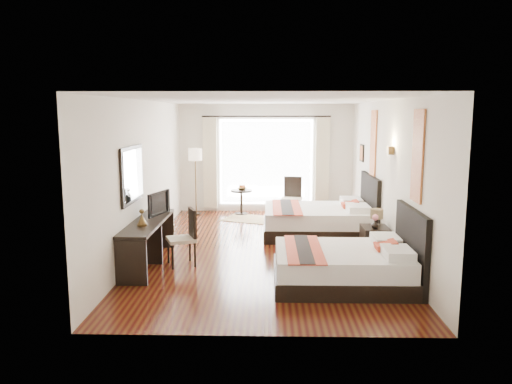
{
  "coord_description": "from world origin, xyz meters",
  "views": [
    {
      "loc": [
        0.06,
        -9.22,
        2.57
      ],
      "look_at": [
        -0.18,
        0.24,
        1.06
      ],
      "focal_mm": 35.0,
      "sensor_mm": 36.0,
      "label": 1
    }
  ],
  "objects_px": {
    "bed_far": "(321,219)",
    "desk_chair": "(183,248)",
    "console_desk": "(148,243)",
    "nightstand": "(375,242)",
    "bed_near": "(348,265)",
    "table_lamp": "(377,215)",
    "fruit_bowl": "(242,189)",
    "floor_lamp": "(195,159)",
    "side_table": "(241,202)",
    "vase": "(375,227)",
    "window_chair": "(291,205)",
    "television": "(155,203)"
  },
  "relations": [
    {
      "from": "bed_far",
      "to": "vase",
      "type": "xyz_separation_m",
      "value": [
        0.77,
        -1.75,
        0.24
      ]
    },
    {
      "from": "fruit_bowl",
      "to": "window_chair",
      "type": "xyz_separation_m",
      "value": [
        1.24,
        -0.39,
        -0.35
      ]
    },
    {
      "from": "console_desk",
      "to": "bed_far",
      "type": "bearing_deg",
      "value": 34.43
    },
    {
      "from": "bed_far",
      "to": "table_lamp",
      "type": "relative_size",
      "value": 6.29
    },
    {
      "from": "bed_far",
      "to": "television",
      "type": "xyz_separation_m",
      "value": [
        -3.14,
        -1.62,
        0.64
      ]
    },
    {
      "from": "bed_far",
      "to": "window_chair",
      "type": "xyz_separation_m",
      "value": [
        -0.54,
        1.74,
        -0.02
      ]
    },
    {
      "from": "vase",
      "to": "fruit_bowl",
      "type": "bearing_deg",
      "value": 123.3
    },
    {
      "from": "bed_near",
      "to": "vase",
      "type": "distance_m",
      "value": 1.53
    },
    {
      "from": "floor_lamp",
      "to": "side_table",
      "type": "distance_m",
      "value": 1.6
    },
    {
      "from": "vase",
      "to": "desk_chair",
      "type": "xyz_separation_m",
      "value": [
        -3.34,
        -0.44,
        -0.28
      ]
    },
    {
      "from": "bed_near",
      "to": "window_chair",
      "type": "xyz_separation_m",
      "value": [
        -0.63,
        4.84,
        0.0
      ]
    },
    {
      "from": "bed_near",
      "to": "desk_chair",
      "type": "xyz_separation_m",
      "value": [
        -2.66,
        0.91,
        -0.01
      ]
    },
    {
      "from": "bed_far",
      "to": "fruit_bowl",
      "type": "distance_m",
      "value": 2.79
    },
    {
      "from": "console_desk",
      "to": "fruit_bowl",
      "type": "distance_m",
      "value": 4.52
    },
    {
      "from": "nightstand",
      "to": "television",
      "type": "height_order",
      "value": "television"
    },
    {
      "from": "bed_far",
      "to": "window_chair",
      "type": "bearing_deg",
      "value": 107.14
    },
    {
      "from": "bed_near",
      "to": "window_chair",
      "type": "distance_m",
      "value": 4.88
    },
    {
      "from": "bed_far",
      "to": "console_desk",
      "type": "bearing_deg",
      "value": -145.57
    },
    {
      "from": "vase",
      "to": "window_chair",
      "type": "relative_size",
      "value": 0.14
    },
    {
      "from": "bed_far",
      "to": "window_chair",
      "type": "distance_m",
      "value": 1.82
    },
    {
      "from": "console_desk",
      "to": "desk_chair",
      "type": "xyz_separation_m",
      "value": [
        0.6,
        -0.03,
        -0.08
      ]
    },
    {
      "from": "bed_near",
      "to": "table_lamp",
      "type": "bearing_deg",
      "value": 64.22
    },
    {
      "from": "bed_near",
      "to": "side_table",
      "type": "height_order",
      "value": "bed_near"
    },
    {
      "from": "floor_lamp",
      "to": "bed_near",
      "type": "bearing_deg",
      "value": -59.6
    },
    {
      "from": "fruit_bowl",
      "to": "console_desk",
      "type": "bearing_deg",
      "value": -107.89
    },
    {
      "from": "console_desk",
      "to": "side_table",
      "type": "xyz_separation_m",
      "value": [
        1.36,
        4.29,
        -0.06
      ]
    },
    {
      "from": "table_lamp",
      "to": "television",
      "type": "bearing_deg",
      "value": -179.0
    },
    {
      "from": "vase",
      "to": "television",
      "type": "relative_size",
      "value": 0.2
    },
    {
      "from": "nightstand",
      "to": "television",
      "type": "relative_size",
      "value": 0.78
    },
    {
      "from": "console_desk",
      "to": "floor_lamp",
      "type": "distance_m",
      "value": 4.39
    },
    {
      "from": "table_lamp",
      "to": "bed_near",
      "type": "bearing_deg",
      "value": -115.78
    },
    {
      "from": "vase",
      "to": "desk_chair",
      "type": "bearing_deg",
      "value": -172.5
    },
    {
      "from": "bed_near",
      "to": "nightstand",
      "type": "height_order",
      "value": "bed_near"
    },
    {
      "from": "floor_lamp",
      "to": "side_table",
      "type": "height_order",
      "value": "floor_lamp"
    },
    {
      "from": "television",
      "to": "table_lamp",
      "type": "bearing_deg",
      "value": -71.93
    },
    {
      "from": "window_chair",
      "to": "fruit_bowl",
      "type": "bearing_deg",
      "value": -95.77
    },
    {
      "from": "bed_near",
      "to": "console_desk",
      "type": "distance_m",
      "value": 3.39
    },
    {
      "from": "television",
      "to": "side_table",
      "type": "bearing_deg",
      "value": -2.69
    },
    {
      "from": "desk_chair",
      "to": "nightstand",
      "type": "bearing_deg",
      "value": 167.65
    },
    {
      "from": "desk_chair",
      "to": "side_table",
      "type": "bearing_deg",
      "value": -121.96
    },
    {
      "from": "bed_far",
      "to": "fruit_bowl",
      "type": "height_order",
      "value": "bed_far"
    },
    {
      "from": "table_lamp",
      "to": "window_chair",
      "type": "bearing_deg",
      "value": 112.72
    },
    {
      "from": "console_desk",
      "to": "vase",
      "type": "bearing_deg",
      "value": 6.0
    },
    {
      "from": "desk_chair",
      "to": "side_table",
      "type": "height_order",
      "value": "desk_chair"
    },
    {
      "from": "television",
      "to": "desk_chair",
      "type": "xyz_separation_m",
      "value": [
        0.58,
        -0.58,
        -0.67
      ]
    },
    {
      "from": "bed_far",
      "to": "vase",
      "type": "relative_size",
      "value": 15.82
    },
    {
      "from": "nightstand",
      "to": "desk_chair",
      "type": "relative_size",
      "value": 0.59
    },
    {
      "from": "fruit_bowl",
      "to": "desk_chair",
      "type": "bearing_deg",
      "value": -100.37
    },
    {
      "from": "desk_chair",
      "to": "floor_lamp",
      "type": "distance_m",
      "value": 4.45
    },
    {
      "from": "bed_far",
      "to": "desk_chair",
      "type": "distance_m",
      "value": 3.38
    }
  ]
}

